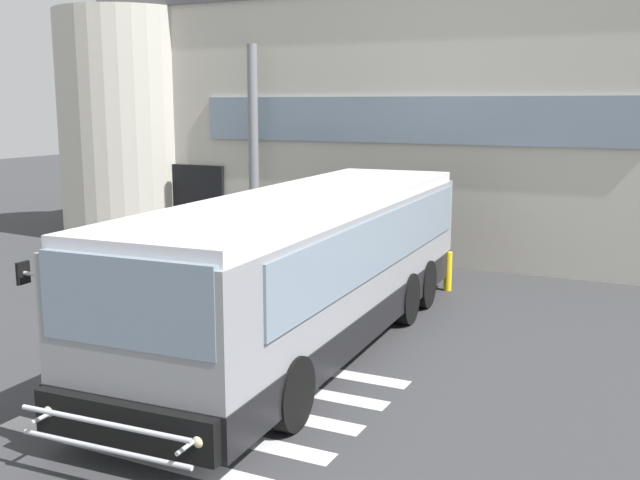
{
  "coord_description": "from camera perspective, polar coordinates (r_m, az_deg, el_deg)",
  "views": [
    {
      "loc": [
        7.76,
        -12.68,
        4.22
      ],
      "look_at": [
        1.19,
        0.7,
        1.5
      ],
      "focal_mm": 42.08,
      "sensor_mm": 36.0,
      "label": 1
    }
  ],
  "objects": [
    {
      "name": "bay_paint_stripes",
      "position": [
        11.08,
        -7.6,
        -12.11
      ],
      "size": [
        4.4,
        3.96,
        0.01
      ],
      "color": "silver",
      "rests_on": "ground"
    },
    {
      "name": "bus_main_foreground",
      "position": [
        13.06,
        -0.79,
        -2.43
      ],
      "size": [
        3.12,
        10.86,
        2.7
      ],
      "color": "gray",
      "rests_on": "ground"
    },
    {
      "name": "ground_plane",
      "position": [
        15.45,
        -5.13,
        -5.59
      ],
      "size": [
        80.0,
        90.0,
        0.02
      ],
      "primitive_type": "cube",
      "color": "#353538",
      "rests_on": "ground"
    },
    {
      "name": "safety_bollard_yellow",
      "position": [
        17.37,
        9.7,
        -2.35
      ],
      "size": [
        0.18,
        0.18,
        0.9
      ],
      "primitive_type": "cylinder",
      "color": "yellow",
      "rests_on": "ground"
    },
    {
      "name": "passenger_by_doorway",
      "position": [
        19.71,
        -2.57,
        0.82
      ],
      "size": [
        0.59,
        0.4,
        1.68
      ],
      "color": "#1E2338",
      "rests_on": "ground"
    },
    {
      "name": "terminal_building",
      "position": [
        25.67,
        7.06,
        9.05
      ],
      "size": [
        19.78,
        13.8,
        7.37
      ],
      "color": "beige",
      "rests_on": "ground"
    },
    {
      "name": "passenger_near_column",
      "position": [
        20.66,
        -3.66,
        1.15
      ],
      "size": [
        0.57,
        0.31,
        1.68
      ],
      "color": "#2D2D33",
      "rests_on": "ground"
    },
    {
      "name": "entry_support_column",
      "position": [
        21.18,
        -5.09,
        6.76
      ],
      "size": [
        0.28,
        0.28,
        5.83
      ],
      "primitive_type": "cylinder",
      "color": "slate",
      "rests_on": "ground"
    }
  ]
}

